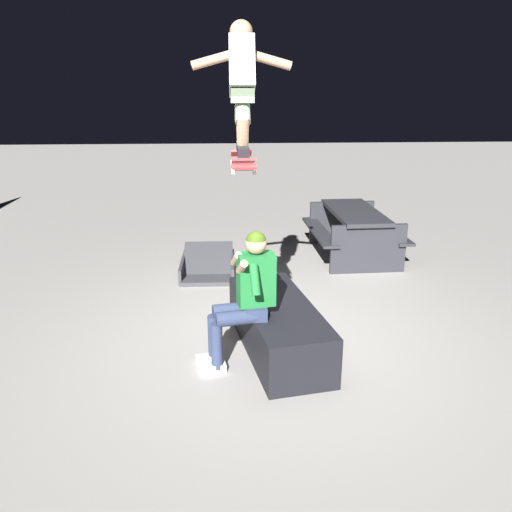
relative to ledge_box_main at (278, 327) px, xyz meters
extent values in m
plane|color=gray|center=(0.18, -0.02, -0.25)|extent=(40.00, 40.00, 0.00)
cube|color=black|center=(0.00, 0.00, 0.00)|extent=(1.84, 0.97, 0.50)
cube|color=#2D3856|center=(-0.25, 0.24, 0.31)|extent=(0.32, 0.20, 0.12)
cube|color=#1E7233|center=(-0.25, 0.24, 0.62)|extent=(0.26, 0.37, 0.50)
sphere|color=tan|center=(-0.25, 0.24, 0.97)|extent=(0.20, 0.20, 0.20)
sphere|color=#426019|center=(-0.25, 0.24, 0.99)|extent=(0.19, 0.19, 0.19)
cylinder|color=#1E7233|center=(-0.46, 0.26, 0.69)|extent=(0.20, 0.11, 0.29)
cylinder|color=tan|center=(-0.40, 0.38, 0.79)|extent=(0.25, 0.11, 0.19)
cylinder|color=#1E7233|center=(-0.07, 0.34, 0.69)|extent=(0.20, 0.11, 0.29)
cylinder|color=tan|center=(-0.16, 0.42, 0.79)|extent=(0.25, 0.11, 0.19)
cylinder|color=#2D3856|center=(-0.38, 0.42, 0.29)|extent=(0.21, 0.42, 0.14)
cylinder|color=#2D3856|center=(-0.41, 0.62, 0.02)|extent=(0.11, 0.11, 0.46)
cube|color=white|center=(-0.42, 0.67, -0.21)|extent=(0.15, 0.27, 0.08)
cylinder|color=#2D3856|center=(-0.20, 0.45, 0.29)|extent=(0.21, 0.42, 0.14)
cylinder|color=#2D3856|center=(-0.24, 0.65, 0.02)|extent=(0.11, 0.11, 0.46)
cube|color=white|center=(-0.25, 0.70, -0.21)|extent=(0.15, 0.27, 0.08)
cube|color=#B72D2D|center=(-0.06, 0.35, 1.68)|extent=(0.79, 0.20, 0.16)
cube|color=#B72D2D|center=(0.39, 0.35, 1.70)|extent=(0.12, 0.20, 0.07)
cube|color=#B72D2D|center=(-0.51, 0.35, 1.70)|extent=(0.12, 0.20, 0.04)
cube|color=#99999E|center=(0.22, 0.35, 1.66)|extent=(0.07, 0.16, 0.04)
cylinder|color=white|center=(0.22, 0.44, 1.63)|extent=(0.05, 0.03, 0.05)
cylinder|color=white|center=(0.22, 0.26, 1.63)|extent=(0.05, 0.03, 0.05)
cube|color=#99999E|center=(-0.34, 0.35, 1.66)|extent=(0.07, 0.16, 0.04)
cylinder|color=white|center=(-0.34, 0.44, 1.63)|extent=(0.05, 0.03, 0.05)
cylinder|color=white|center=(-0.34, 0.26, 1.63)|extent=(0.05, 0.03, 0.05)
cube|color=black|center=(0.12, 0.35, 1.79)|extent=(0.26, 0.10, 0.08)
cube|color=black|center=(-0.24, 0.35, 1.79)|extent=(0.26, 0.10, 0.08)
cylinder|color=tan|center=(0.07, 0.35, 1.95)|extent=(0.24, 0.10, 0.31)
cylinder|color=#62765B|center=(-0.01, 0.35, 2.15)|extent=(0.33, 0.13, 0.33)
cylinder|color=tan|center=(-0.19, 0.35, 1.95)|extent=(0.24, 0.10, 0.31)
cylinder|color=#62765B|center=(-0.11, 0.35, 2.15)|extent=(0.33, 0.13, 0.33)
cube|color=#62765B|center=(-0.06, 0.35, 2.25)|extent=(0.30, 0.20, 0.12)
cube|color=silver|center=(0.02, 0.35, 2.49)|extent=(0.45, 0.22, 0.52)
sphere|color=tan|center=(0.08, 0.35, 2.77)|extent=(0.20, 0.20, 0.20)
cylinder|color=tan|center=(0.04, 0.57, 2.55)|extent=(0.08, 0.45, 0.19)
cylinder|color=tan|center=(0.04, 0.13, 2.55)|extent=(0.08, 0.45, 0.19)
cube|color=#38383D|center=(2.29, 0.79, -0.22)|extent=(1.06, 0.74, 0.06)
cube|color=#38383D|center=(2.29, 0.79, -0.13)|extent=(1.02, 0.74, 0.44)
cube|color=#38383D|center=(2.29, 1.15, -0.14)|extent=(0.94, 0.05, 0.21)
cube|color=#38383D|center=(2.29, 0.43, -0.14)|extent=(0.94, 0.05, 0.21)
cube|color=#28282D|center=(2.96, -1.49, 0.47)|extent=(1.72, 0.76, 0.06)
cube|color=#28282D|center=(2.94, -0.94, 0.17)|extent=(1.71, 0.30, 0.04)
cube|color=#28282D|center=(2.98, -2.04, 0.17)|extent=(1.71, 0.30, 0.04)
cube|color=#28282D|center=(3.73, -1.47, 0.11)|extent=(0.10, 1.10, 0.72)
cube|color=#28282D|center=(2.19, -1.52, 0.11)|extent=(0.10, 1.10, 0.72)
camera|label=1|loc=(-4.71, 0.51, 2.33)|focal=35.98mm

